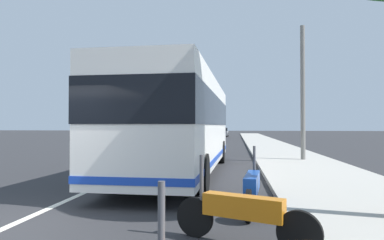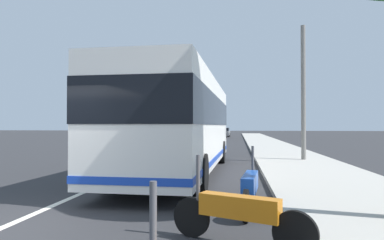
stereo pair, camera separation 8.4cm
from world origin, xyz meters
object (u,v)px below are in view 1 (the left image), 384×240
object	(u,v)px
coach_bus	(182,121)
motorcycle_mid_row	(252,187)
utility_pole	(303,94)
car_behind_bus	(218,133)
motorcycle_nearest_curb	(242,213)
car_oncoming	(222,132)

from	to	relation	value
coach_bus	motorcycle_mid_row	distance (m)	5.63
coach_bus	motorcycle_mid_row	bearing A→B (deg)	-154.53
utility_pole	motorcycle_mid_row	bearing A→B (deg)	163.41
car_behind_bus	utility_pole	xyz separation A→B (m)	(-30.53, -5.41, 2.47)
motorcycle_nearest_curb	utility_pole	size ratio (longest dim) A/B	0.32
coach_bus	motorcycle_mid_row	size ratio (longest dim) A/B	4.79
motorcycle_nearest_curb	motorcycle_mid_row	world-z (taller)	motorcycle_nearest_curb
car_oncoming	utility_pole	world-z (taller)	utility_pole
motorcycle_mid_row	car_behind_bus	size ratio (longest dim) A/B	0.58
coach_bus	car_oncoming	xyz separation A→B (m)	(40.35, 0.14, -1.17)
coach_bus	motorcycle_mid_row	xyz separation A→B (m)	(-4.98, -2.23, -1.37)
motorcycle_nearest_curb	car_behind_bus	world-z (taller)	car_behind_bus
coach_bus	motorcycle_mid_row	world-z (taller)	coach_bus
motorcycle_nearest_curb	car_oncoming	xyz separation A→B (m)	(47.39, 2.13, 0.21)
motorcycle_mid_row	car_behind_bus	world-z (taller)	car_behind_bus
car_oncoming	coach_bus	bearing A→B (deg)	-177.62
motorcycle_mid_row	car_oncoming	bearing A→B (deg)	9.69
car_oncoming	motorcycle_nearest_curb	bearing A→B (deg)	-175.25
motorcycle_nearest_curb	coach_bus	bearing A→B (deg)	-51.57
motorcycle_mid_row	coach_bus	bearing A→B (deg)	30.76
coach_bus	motorcycle_nearest_curb	distance (m)	7.44
utility_pole	motorcycle_nearest_curb	bearing A→B (deg)	165.17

